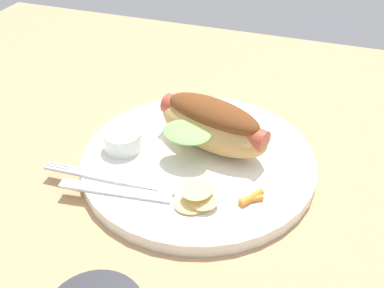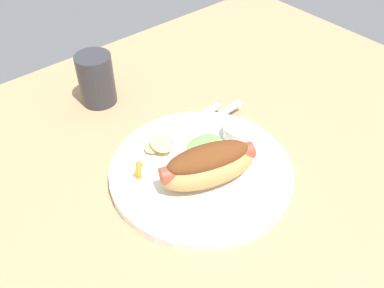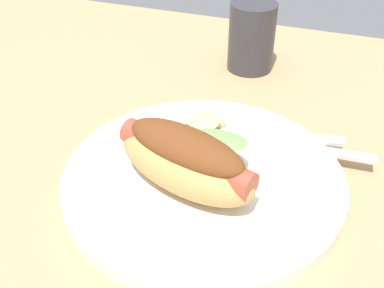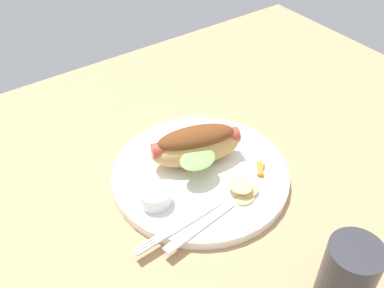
{
  "view_description": "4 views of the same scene",
  "coord_description": "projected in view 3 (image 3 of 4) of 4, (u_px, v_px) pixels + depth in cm",
  "views": [
    {
      "loc": [
        13.33,
        -40.27,
        35.7
      ],
      "look_at": [
        -0.44,
        -0.31,
        4.14
      ],
      "focal_mm": 41.22,
      "sensor_mm": 36.0,
      "label": 1
    },
    {
      "loc": [
        31.23,
        35.62,
        49.41
      ],
      "look_at": [
        0.41,
        -0.9,
        5.72
      ],
      "focal_mm": 39.46,
      "sensor_mm": 36.0,
      "label": 2
    },
    {
      "loc": [
        -11.53,
        36.5,
        32.57
      ],
      "look_at": [
        1.54,
        0.02,
        4.3
      ],
      "focal_mm": 43.97,
      "sensor_mm": 36.0,
      "label": 3
    },
    {
      "loc": [
        -30.96,
        -40.66,
        51.8
      ],
      "look_at": [
        -0.26,
        2.86,
        6.12
      ],
      "focal_mm": 41.08,
      "sensor_mm": 36.0,
      "label": 4
    }
  ],
  "objects": [
    {
      "name": "sauce_ramekin",
      "position": [
        300.0,
        174.0,
        0.46
      ],
      "size": [
        4.93,
        4.93,
        2.46
      ],
      "primitive_type": "cylinder",
      "color": "white",
      "rests_on": "plate"
    },
    {
      "name": "knife",
      "position": [
        286.0,
        135.0,
        0.54
      ],
      "size": [
        13.16,
        3.09,
        0.36
      ],
      "primitive_type": "cube",
      "rotation": [
        0.0,
        0.0,
        3.27
      ],
      "color": "silver",
      "rests_on": "plate"
    },
    {
      "name": "chips_pile",
      "position": [
        205.0,
        121.0,
        0.55
      ],
      "size": [
        5.3,
        5.41,
        1.87
      ],
      "color": "#E9C97A",
      "rests_on": "plate"
    },
    {
      "name": "hot_dog",
      "position": [
        186.0,
        159.0,
        0.45
      ],
      "size": [
        16.43,
        10.78,
        6.51
      ],
      "rotation": [
        0.0,
        0.0,
        2.84
      ],
      "color": "tan",
      "rests_on": "plate"
    },
    {
      "name": "carrot_garnish",
      "position": [
        154.0,
        126.0,
        0.55
      ],
      "size": [
        2.65,
        3.08,
        0.83
      ],
      "color": "orange",
      "rests_on": "plate"
    },
    {
      "name": "plate",
      "position": [
        202.0,
        178.0,
        0.49
      ],
      "size": [
        29.14,
        29.14,
        1.6
      ],
      "primitive_type": "cylinder",
      "color": "white",
      "rests_on": "ground_plane"
    },
    {
      "name": "fork",
      "position": [
        295.0,
        146.0,
        0.52
      ],
      "size": [
        16.61,
        1.94,
        0.4
      ],
      "rotation": [
        0.0,
        0.0,
        3.19
      ],
      "color": "silver",
      "rests_on": "plate"
    },
    {
      "name": "drinking_cup",
      "position": [
        252.0,
        37.0,
        0.68
      ],
      "size": [
        6.74,
        6.74,
        9.93
      ],
      "primitive_type": "cylinder",
      "color": "#333338",
      "rests_on": "ground_plane"
    },
    {
      "name": "ground_plane",
      "position": [
        205.0,
        186.0,
        0.51
      ],
      "size": [
        120.0,
        90.0,
        1.8
      ],
      "primitive_type": "cube",
      "color": "tan"
    }
  ]
}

